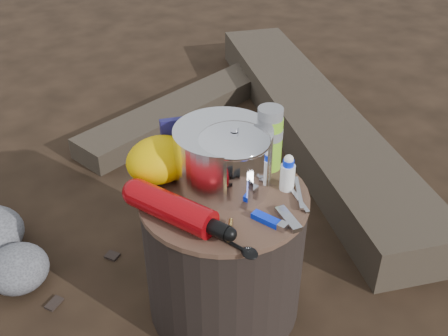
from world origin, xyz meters
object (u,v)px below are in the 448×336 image
log_main (311,119)px  thermos (269,139)px  stump (224,253)px  fuel_bottle (172,208)px  camping_pot (234,161)px  travel_mug (229,137)px

log_main → thermos: thermos is taller
stump → fuel_bottle: (-0.15, -0.02, 0.23)m
camping_pot → log_main: bearing=39.1°
thermos → stump: bearing=-162.6°
stump → fuel_bottle: size_ratio=1.47×
fuel_bottle → travel_mug: travel_mug is taller
fuel_bottle → travel_mug: bearing=8.0°
log_main → travel_mug: 0.96m
fuel_bottle → thermos: thermos is taller
thermos → camping_pot: bearing=-161.9°
fuel_bottle → travel_mug: size_ratio=2.22×
thermos → travel_mug: thermos is taller
log_main → camping_pot: size_ratio=10.61×
thermos → travel_mug: size_ratio=1.34×
stump → camping_pot: 0.29m
log_main → camping_pot: 1.09m
camping_pot → travel_mug: (0.07, 0.14, -0.02)m
fuel_bottle → travel_mug: (0.26, 0.17, 0.03)m
stump → log_main: stump is taller
stump → thermos: thermos is taller
camping_pot → thermos: (0.14, 0.04, -0.00)m
camping_pot → stump: bearing=-165.6°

